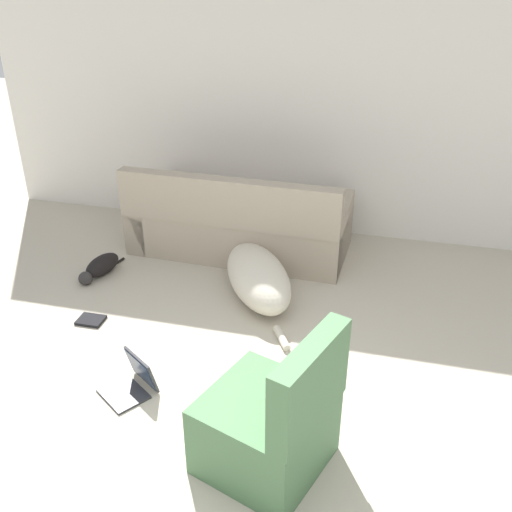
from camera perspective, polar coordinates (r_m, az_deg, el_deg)
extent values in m
cube|color=silver|center=(5.52, 8.05, 15.13)|extent=(7.00, 0.06, 2.64)
cube|color=tan|center=(5.43, -1.53, 2.73)|extent=(2.03, 0.95, 0.41)
cube|color=tan|center=(4.94, -2.94, 5.35)|extent=(2.00, 0.21, 0.43)
cube|color=tan|center=(5.22, 7.92, 2.23)|extent=(0.23, 0.89, 0.55)
cube|color=tan|center=(5.73, -10.18, 4.40)|extent=(0.23, 0.89, 0.55)
ellipsoid|color=beige|center=(4.65, 0.20, -2.10)|extent=(0.91, 1.13, 0.37)
sphere|color=brown|center=(5.18, -1.52, 0.37)|extent=(0.32, 0.32, 0.23)
cylinder|color=beige|center=(4.21, 2.58, -8.20)|extent=(0.18, 0.25, 0.06)
ellipsoid|color=black|center=(5.22, -15.11, -0.87)|extent=(0.26, 0.41, 0.16)
sphere|color=#2D2B2B|center=(5.09, -16.69, -2.16)|extent=(0.14, 0.14, 0.12)
cylinder|color=black|center=(5.41, -13.40, -0.44)|extent=(0.04, 0.10, 0.02)
cube|color=#2D2D33|center=(3.86, -13.10, -13.28)|extent=(0.38, 0.36, 0.02)
cube|color=#2D2D33|center=(3.83, -11.38, -11.03)|extent=(0.28, 0.22, 0.23)
cube|color=#23334C|center=(3.83, -11.51, -11.09)|extent=(0.26, 0.20, 0.21)
cube|color=black|center=(4.60, -16.19, -6.18)|extent=(0.20, 0.16, 0.02)
cube|color=#4C754C|center=(3.23, 0.88, -17.10)|extent=(0.78, 0.78, 0.44)
cube|color=#4C754C|center=(2.83, 5.42, -12.64)|extent=(0.31, 0.62, 0.45)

